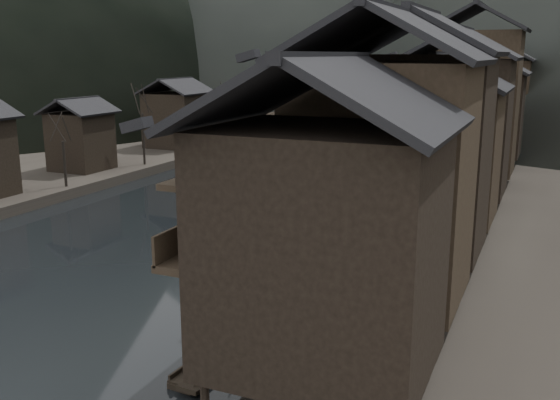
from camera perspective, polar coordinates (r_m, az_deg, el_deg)
The scene contains 12 objects.
water at distance 37.26m, azimuth -17.71°, elevation -7.19°, with size 300.00×300.00×0.00m, color black.
left_bank at distance 89.03m, azimuth -17.90°, elevation 4.83°, with size 40.00×200.00×1.20m, color #2D2823.
stilt_houses at distance 45.94m, azimuth 15.80°, elevation 8.19°, with size 9.00×67.60×16.86m.
left_houses at distance 64.14m, azimuth -20.14°, elevation 6.21°, with size 8.10×53.20×8.73m.
bare_trees at distance 65.00m, azimuth -15.30°, elevation 7.31°, with size 3.93×73.25×7.85m.
moored_sampans at distance 55.91m, azimuth 11.10°, elevation 0.16°, with size 3.04×72.78×0.47m.
midriver_boats at distance 77.49m, azimuth 7.01°, elevation 3.91°, with size 15.87×22.06×0.45m.
stone_bridge at distance 101.00m, azimuth 10.18°, elevation 8.75°, with size 40.00×6.00×9.00m.
hero_sampan at distance 31.01m, azimuth -3.00°, elevation -10.34°, with size 2.27×4.43×0.43m.
cargo_heap at distance 31.00m, azimuth -2.97°, elevation -9.31°, with size 0.98×1.28×0.59m, color black.
boatman at distance 29.14m, azimuth -3.36°, elevation -9.48°, with size 0.68×0.44×1.86m, color #5B5C5E.
bamboo_pole at distance 28.11m, azimuth -3.07°, elevation -4.38°, with size 0.06×0.06×4.16m, color #8C7A51.
Camera 1 is at (23.63, -25.92, 12.58)m, focal length 40.00 mm.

